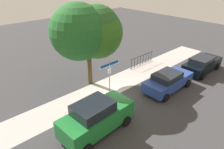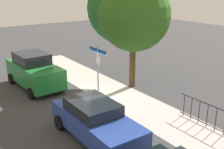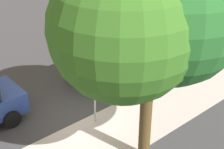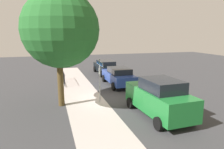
{
  "view_description": "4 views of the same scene",
  "coord_description": "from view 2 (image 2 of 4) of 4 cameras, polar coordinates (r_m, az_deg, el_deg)",
  "views": [
    {
      "loc": [
        -9.11,
        -9.46,
        8.51
      ],
      "look_at": [
        0.4,
        0.95,
        1.26
      ],
      "focal_mm": 32.28,
      "sensor_mm": 36.0,
      "label": 1
    },
    {
      "loc": [
        12.11,
        -7.35,
        5.96
      ],
      "look_at": [
        -0.06,
        1.13,
        1.14
      ],
      "focal_mm": 44.92,
      "sensor_mm": 36.0,
      "label": 2
    },
    {
      "loc": [
        5.69,
        8.38,
        7.45
      ],
      "look_at": [
        -1.07,
        0.49,
        1.73
      ],
      "focal_mm": 54.44,
      "sensor_mm": 36.0,
      "label": 3
    },
    {
      "loc": [
        -13.09,
        3.39,
        4.38
      ],
      "look_at": [
        -1.0,
        -0.23,
        1.9
      ],
      "focal_mm": 33.57,
      "sensor_mm": 36.0,
      "label": 4
    }
  ],
  "objects": [
    {
      "name": "car_blue",
      "position": [
        11.25,
        -3.36,
        -9.29
      ],
      "size": [
        4.55,
        2.0,
        1.54
      ],
      "rotation": [
        0.0,
        0.0,
        -0.0
      ],
      "color": "navy",
      "rests_on": "ground_plane"
    },
    {
      "name": "sidewalk_strip",
      "position": [
        14.57,
        5.2,
        -6.19
      ],
      "size": [
        24.0,
        2.6,
        0.0
      ],
      "primitive_type": "cube",
      "color": "#B4A8A3",
      "rests_on": "ground_plane"
    },
    {
      "name": "iron_fence",
      "position": [
        12.78,
        19.6,
        -8.1
      ],
      "size": [
        3.46,
        0.04,
        1.07
      ],
      "color": "black",
      "rests_on": "ground_plane"
    },
    {
      "name": "ground_plane",
      "position": [
        15.36,
        -3.36,
        -4.84
      ],
      "size": [
        60.0,
        60.0,
        0.0
      ],
      "primitive_type": "plane",
      "color": "#38383A"
    },
    {
      "name": "street_sign",
      "position": [
        15.19,
        -2.91,
        3.01
      ],
      "size": [
        1.7,
        0.07,
        2.81
      ],
      "color": "#9EA0A5",
      "rests_on": "ground_plane"
    },
    {
      "name": "shade_tree",
      "position": [
        16.01,
        3.49,
        12.89
      ],
      "size": [
        5.52,
        4.41,
        6.71
      ],
      "color": "#4B3A1D",
      "rests_on": "ground_plane"
    },
    {
      "name": "car_green",
      "position": [
        17.26,
        -15.57,
        0.73
      ],
      "size": [
        4.64,
        2.25,
        2.07
      ],
      "rotation": [
        0.0,
        0.0,
        0.05
      ],
      "color": "#1C702E",
      "rests_on": "ground_plane"
    }
  ]
}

